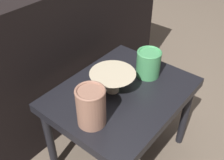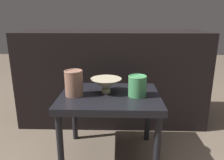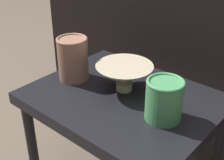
% 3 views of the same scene
% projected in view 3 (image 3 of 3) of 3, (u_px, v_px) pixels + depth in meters
% --- Properties ---
extents(table, '(0.59, 0.47, 0.42)m').
position_uv_depth(table, '(123.00, 109.00, 1.03)').
color(table, black).
rests_on(table, ground_plane).
extents(couch_backdrop, '(1.50, 0.50, 0.76)m').
position_uv_depth(couch_backdrop, '(203.00, 53.00, 1.41)').
color(couch_backdrop, black).
rests_on(couch_backdrop, ground_plane).
extents(bowl, '(0.19, 0.19, 0.09)m').
position_uv_depth(bowl, '(124.00, 75.00, 1.01)').
color(bowl, '#C1B293').
rests_on(bowl, table).
extents(vase_textured_left, '(0.11, 0.11, 0.15)m').
position_uv_depth(vase_textured_left, '(73.00, 58.00, 1.07)').
color(vase_textured_left, '#996B56').
rests_on(vase_textured_left, table).
extents(vase_colorful_right, '(0.11, 0.11, 0.12)m').
position_uv_depth(vase_colorful_right, '(164.00, 99.00, 0.87)').
color(vase_colorful_right, '#47995B').
rests_on(vase_colorful_right, table).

